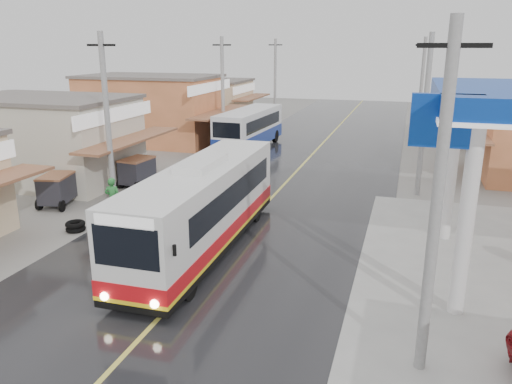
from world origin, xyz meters
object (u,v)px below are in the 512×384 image
tyre_stack (76,226)px  tricycle_near (137,171)px  cyclist (116,211)px  tricycle_far (57,188)px  coach_bus (204,206)px  second_bus (249,128)px

tyre_stack → tricycle_near: bearing=98.2°
cyclist → tricycle_far: size_ratio=1.06×
tricycle_near → tyre_stack: (0.98, -6.76, -0.69)m
coach_bus → second_bus: coach_bus is taller
tricycle_far → tyre_stack: (2.88, -2.61, -0.67)m
tricycle_near → tricycle_far: bearing=-109.2°
coach_bus → tricycle_near: (-6.80, 6.86, -0.76)m
cyclist → tricycle_near: bearing=99.8°
cyclist → tricycle_far: (-4.31, 1.73, 0.15)m
coach_bus → cyclist: (-4.39, 0.99, -0.93)m
cyclist → tricycle_near: size_ratio=1.03×
second_bus → cyclist: 17.60m
cyclist → tricycle_far: 4.64m
tricycle_near → tyre_stack: tricycle_near is taller
cyclist → coach_bus: bearing=-25.1°
cyclist → tricycle_far: cyclist is taller
tyre_stack → second_bus: bearing=84.9°
second_bus → cyclist: second_bus is taller
coach_bus → cyclist: bearing=166.6°
cyclist → tyre_stack: (-1.43, -0.88, -0.52)m
second_bus → tricycle_near: second_bus is taller
tricycle_near → tyre_stack: bearing=-76.3°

